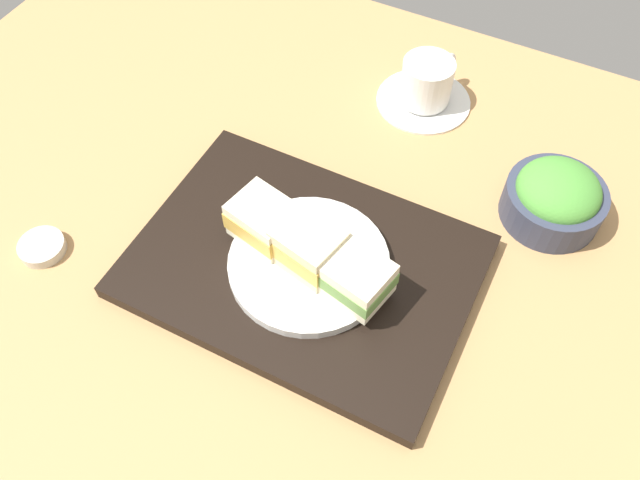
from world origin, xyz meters
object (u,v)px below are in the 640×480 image
(sandwich_near, at_px, (264,220))
(small_sauce_dish, at_px, (42,247))
(sandwich_plate, at_px, (309,263))
(coffee_cup, at_px, (426,85))
(sandwich_far, at_px, (356,278))
(salad_bowl, at_px, (555,197))
(sandwich_middle, at_px, (308,247))

(sandwich_near, xyz_separation_m, small_sauce_dish, (-0.26, -0.14, -0.05))
(sandwich_plate, height_order, coffee_cup, coffee_cup)
(sandwich_far, xyz_separation_m, salad_bowl, (0.18, 0.25, -0.02))
(coffee_cup, bearing_deg, salad_bowl, -29.25)
(sandwich_plate, height_order, sandwich_middle, sandwich_middle)
(sandwich_middle, distance_m, sandwich_far, 0.07)
(sandwich_far, bearing_deg, coffee_cup, 98.48)
(salad_bowl, bearing_deg, sandwich_far, -125.65)
(sandwich_far, height_order, coffee_cup, sandwich_far)
(sandwich_plate, distance_m, sandwich_near, 0.08)
(sandwich_middle, xyz_separation_m, coffee_cup, (0.01, 0.36, -0.03))
(sandwich_far, height_order, small_sauce_dish, sandwich_far)
(sandwich_plate, distance_m, coffee_cup, 0.37)
(salad_bowl, height_order, small_sauce_dish, salad_bowl)
(sandwich_plate, height_order, sandwich_far, sandwich_far)
(sandwich_near, bearing_deg, coffee_cup, 77.14)
(sandwich_middle, distance_m, small_sauce_dish, 0.36)
(salad_bowl, xyz_separation_m, coffee_cup, (-0.23, 0.13, -0.00))
(sandwich_plate, bearing_deg, sandwich_near, 169.89)
(sandwich_far, bearing_deg, sandwich_near, 169.89)
(salad_bowl, bearing_deg, coffee_cup, 150.75)
(sandwich_near, distance_m, small_sauce_dish, 0.30)
(sandwich_middle, xyz_separation_m, salad_bowl, (0.25, 0.23, -0.03))
(sandwich_near, height_order, sandwich_far, sandwich_near)
(small_sauce_dish, bearing_deg, sandwich_near, 27.44)
(coffee_cup, bearing_deg, sandwich_plate, -91.90)
(sandwich_near, height_order, small_sauce_dish, sandwich_near)
(sandwich_far, bearing_deg, salad_bowl, 54.35)
(sandwich_plate, height_order, sandwich_near, sandwich_near)
(sandwich_middle, height_order, coffee_cup, sandwich_middle)
(sandwich_near, bearing_deg, sandwich_middle, -10.11)
(sandwich_plate, bearing_deg, small_sauce_dish, -159.48)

